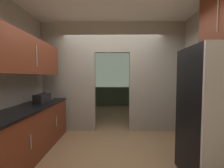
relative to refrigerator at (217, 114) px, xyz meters
The scene contains 9 objects.
ground 1.77m from the refrigerator, 162.17° to the left, with size 20.00×20.00×0.00m, color #93704C.
kitchen_overhead_slab 2.57m from the refrigerator, 149.38° to the left, with size 4.08×6.60×0.06m, color silver.
kitchen_partition 2.36m from the refrigerator, 129.26° to the left, with size 3.68×0.12×2.82m.
adjoining_room_shell 4.30m from the refrigerator, 109.79° to the left, with size 3.68×3.37×2.82m.
refrigerator is the anchor object (origin of this frame).
lower_cabinet_run 3.05m from the refrigerator, 168.95° to the left, with size 0.65×2.11×0.88m.
upper_cabinet_counterside 3.14m from the refrigerator, 168.95° to the left, with size 0.36×1.90×0.66m.
boombox 3.11m from the refrigerator, 160.77° to the left, with size 0.20×0.43×0.21m.
book_stack 3.24m from the refrigerator, 155.04° to the left, with size 0.13×0.17×0.08m.
Camera 1 is at (0.04, -2.35, 1.43)m, focal length 22.24 mm.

